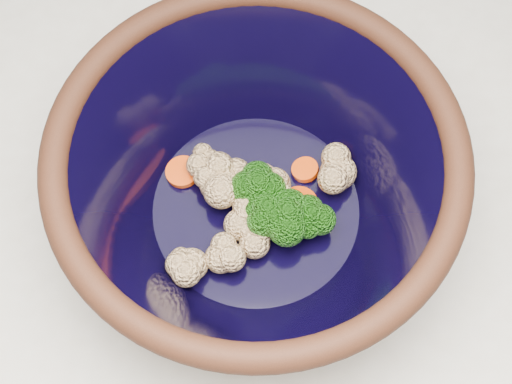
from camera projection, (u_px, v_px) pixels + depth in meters
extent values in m
plane|color=#9E7A54|center=(245.00, 378.00, 1.50)|extent=(3.00, 3.00, 0.00)
cube|color=silver|center=(241.00, 327.00, 1.09)|extent=(1.20, 1.20, 0.90)
cylinder|color=black|center=(256.00, 219.00, 0.68)|extent=(0.20, 0.20, 0.01)
torus|color=black|center=(256.00, 155.00, 0.56)|extent=(0.34, 0.34, 0.02)
cylinder|color=black|center=(256.00, 209.00, 0.65)|extent=(0.19, 0.19, 0.00)
cylinder|color=#608442|center=(287.00, 226.00, 0.63)|extent=(0.01, 0.01, 0.02)
ellipsoid|color=#1F6B14|center=(288.00, 215.00, 0.61)|extent=(0.04, 0.04, 0.04)
cylinder|color=#608442|center=(266.00, 219.00, 0.64)|extent=(0.01, 0.01, 0.02)
ellipsoid|color=#1F6B14|center=(266.00, 209.00, 0.61)|extent=(0.04, 0.04, 0.03)
cylinder|color=#608442|center=(310.00, 225.00, 0.63)|extent=(0.01, 0.01, 0.02)
ellipsoid|color=#1F6B14|center=(311.00, 216.00, 0.62)|extent=(0.04, 0.04, 0.03)
cylinder|color=#608442|center=(258.00, 196.00, 0.64)|extent=(0.01, 0.01, 0.02)
ellipsoid|color=#1F6B14|center=(258.00, 184.00, 0.62)|extent=(0.04, 0.04, 0.04)
sphere|color=beige|center=(338.00, 172.00, 0.65)|extent=(0.03, 0.03, 0.03)
sphere|color=beige|center=(255.00, 201.00, 0.64)|extent=(0.03, 0.03, 0.03)
sphere|color=beige|center=(240.00, 225.00, 0.63)|extent=(0.03, 0.03, 0.03)
sphere|color=beige|center=(255.00, 244.00, 0.62)|extent=(0.03, 0.03, 0.03)
sphere|color=beige|center=(218.00, 183.00, 0.64)|extent=(0.03, 0.03, 0.03)
sphere|color=beige|center=(208.00, 163.00, 0.65)|extent=(0.03, 0.03, 0.03)
sphere|color=beige|center=(221.00, 258.00, 0.62)|extent=(0.03, 0.03, 0.03)
sphere|color=beige|center=(192.00, 264.00, 0.61)|extent=(0.03, 0.03, 0.03)
sphere|color=beige|center=(221.00, 181.00, 0.64)|extent=(0.03, 0.03, 0.03)
sphere|color=beige|center=(259.00, 209.00, 0.63)|extent=(0.03, 0.03, 0.03)
sphere|color=beige|center=(236.00, 173.00, 0.65)|extent=(0.03, 0.03, 0.03)
sphere|color=beige|center=(273.00, 185.00, 0.64)|extent=(0.03, 0.03, 0.03)
cylinder|color=#E03D09|center=(306.00, 216.00, 0.64)|extent=(0.03, 0.03, 0.01)
cylinder|color=#E03D09|center=(217.00, 182.00, 0.66)|extent=(0.03, 0.03, 0.01)
cylinder|color=#E03D09|center=(300.00, 201.00, 0.65)|extent=(0.03, 0.03, 0.01)
cylinder|color=#E03D09|center=(183.00, 172.00, 0.66)|extent=(0.03, 0.03, 0.01)
cylinder|color=#E03D09|center=(305.00, 170.00, 0.66)|extent=(0.03, 0.03, 0.01)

